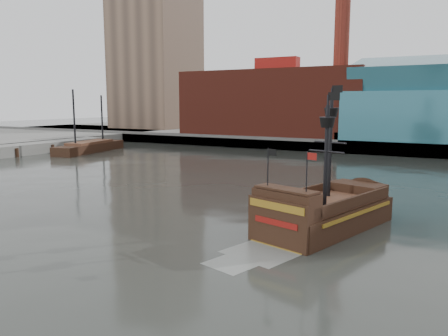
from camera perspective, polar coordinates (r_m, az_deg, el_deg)
The scene contains 7 objects.
ground at distance 30.11m, azimuth -5.83°, elevation -10.58°, with size 400.00×400.00×0.00m, color #262824.
promenade_far at distance 116.87m, azimuth 20.60°, elevation 3.65°, with size 220.00×60.00×2.00m, color slate.
seawall at distance 87.84m, azimuth 17.86°, elevation 2.55°, with size 220.00×1.00×2.60m, color #4C4C49.
pier at distance 91.84m, azimuth -25.54°, elevation 2.18°, with size 6.00×40.00×2.00m, color slate.
skyline at distance 109.52m, azimuth 23.48°, elevation 15.57°, with size 149.00×45.00×62.00m.
pirate_ship at distance 35.20m, azimuth 12.98°, elevation -6.08°, with size 9.04×16.73×12.00m.
docked_vessel at distance 92.15m, azimuth -17.08°, elevation 2.54°, with size 8.01×19.41×12.88m.
Camera 1 is at (16.18, -23.41, 9.84)m, focal length 35.00 mm.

